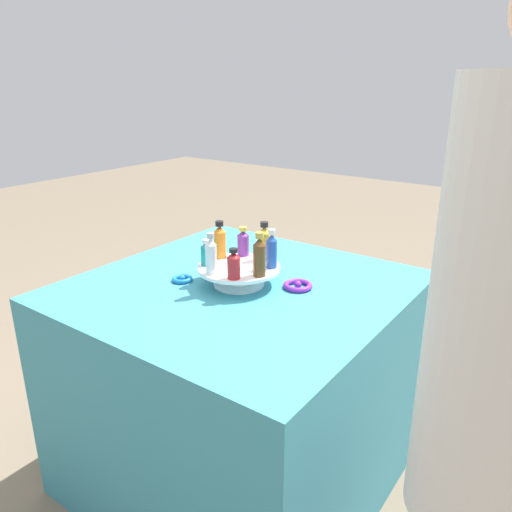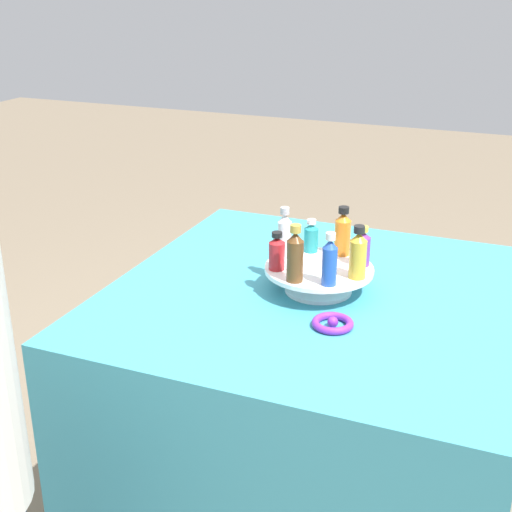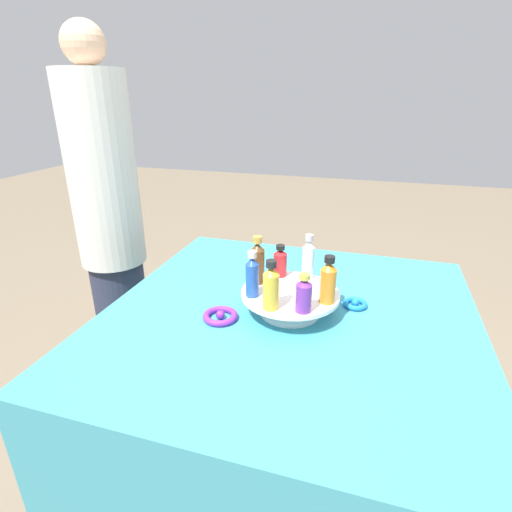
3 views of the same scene
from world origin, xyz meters
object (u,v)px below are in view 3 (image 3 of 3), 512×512
at_px(bottle_teal, 328,275).
at_px(bottle_orange, 328,281).
at_px(bottle_gold, 271,287).
at_px(ribbon_bow_purple, 220,316).
at_px(bottle_red, 280,262).
at_px(bottle_brown, 257,262).
at_px(bottle_blue, 252,276).
at_px(display_stand, 290,299).
at_px(bottle_purple, 304,294).
at_px(person_figure, 111,231).
at_px(ribbon_bow_blue, 355,304).
at_px(bottle_clear, 308,258).

relative_size(bottle_teal, bottle_orange, 0.68).
height_order(bottle_gold, ribbon_bow_purple, bottle_gold).
bearing_deg(ribbon_bow_purple, bottle_red, 56.47).
xyz_separation_m(bottle_brown, bottle_blue, (0.01, -0.08, -0.01)).
distance_m(display_stand, bottle_purple, 0.13).
bearing_deg(bottle_teal, ribbon_bow_purple, -152.00).
height_order(display_stand, bottle_gold, bottle_gold).
relative_size(bottle_red, person_figure, 0.06).
xyz_separation_m(display_stand, bottle_orange, (0.11, -0.03, 0.08)).
height_order(bottle_blue, bottle_orange, same).
relative_size(bottle_brown, bottle_purple, 1.38).
relative_size(bottle_gold, ribbon_bow_blue, 1.87).
height_order(display_stand, ribbon_bow_blue, display_stand).
height_order(bottle_purple, bottle_orange, bottle_orange).
height_order(bottle_teal, bottle_clear, bottle_clear).
height_order(display_stand, ribbon_bow_purple, display_stand).
xyz_separation_m(display_stand, bottle_red, (-0.05, 0.10, 0.07)).
relative_size(bottle_clear, ribbon_bow_purple, 1.40).
bearing_deg(bottle_clear, bottle_red, -172.96).
distance_m(bottle_clear, bottle_gold, 0.22).
distance_m(bottle_brown, bottle_orange, 0.22).
bearing_deg(person_figure, bottle_gold, -6.32).
height_order(display_stand, bottle_brown, bottle_brown).
bearing_deg(bottle_brown, display_stand, -15.46).
bearing_deg(bottle_red, ribbon_bow_purple, -123.53).
bearing_deg(bottle_gold, bottle_blue, 142.04).
bearing_deg(display_stand, bottle_purple, -60.46).
relative_size(bottle_brown, ribbon_bow_blue, 2.01).
xyz_separation_m(bottle_blue, bottle_orange, (0.20, 0.02, 0.00)).
bearing_deg(bottle_brown, bottle_purple, -37.96).
bearing_deg(ribbon_bow_purple, bottle_gold, -5.61).
xyz_separation_m(bottle_clear, person_figure, (-0.91, 0.29, -0.10)).
bearing_deg(bottle_teal, bottle_purple, -105.46).
bearing_deg(ribbon_bow_purple, bottle_orange, 12.32).
xyz_separation_m(ribbon_bow_purple, ribbon_bow_blue, (0.36, 0.18, -0.00)).
bearing_deg(person_figure, bottle_red, 4.25).
bearing_deg(bottle_teal, bottle_clear, 142.04).
xyz_separation_m(bottle_purple, ribbon_bow_blue, (0.12, 0.19, -0.11)).
bearing_deg(ribbon_bow_blue, bottle_blue, -152.00).
height_order(display_stand, bottle_orange, bottle_orange).
bearing_deg(bottle_teal, ribbon_bow_blue, 24.25).
bearing_deg(display_stand, bottle_teal, 29.54).
bearing_deg(bottle_brown, ribbon_bow_blue, 12.32).
bearing_deg(bottle_blue, person_figure, 150.20).
height_order(bottle_red, bottle_orange, bottle_orange).
bearing_deg(bottle_gold, person_figure, 149.51).
xyz_separation_m(bottle_red, person_figure, (-0.83, 0.30, -0.08)).
bearing_deg(bottle_purple, ribbon_bow_blue, 56.47).
height_order(bottle_gold, bottle_orange, bottle_gold).
xyz_separation_m(bottle_blue, bottle_purple, (0.15, -0.04, -0.01)).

